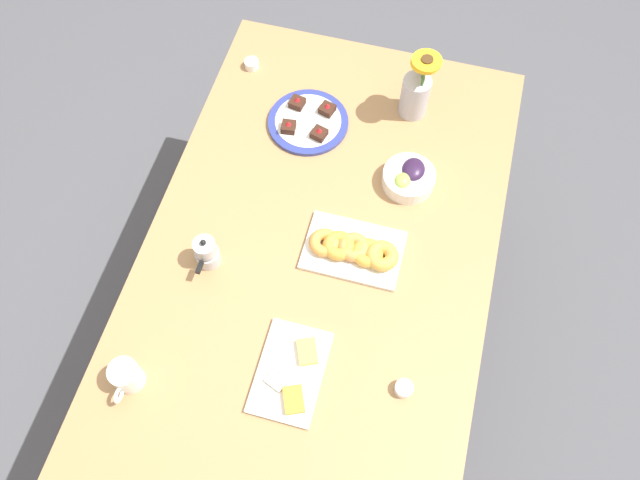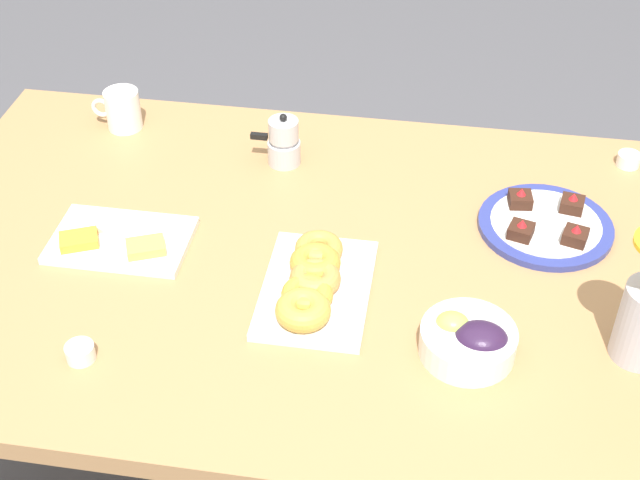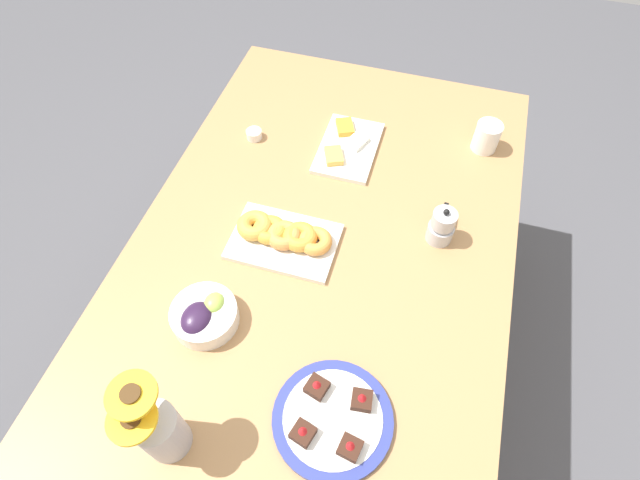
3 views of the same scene
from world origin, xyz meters
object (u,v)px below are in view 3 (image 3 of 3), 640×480
(dessert_plate, at_px, (333,419))
(coffee_mug, at_px, (487,136))
(croissant_platter, at_px, (283,236))
(flower_vase, at_px, (159,430))
(jam_cup_honey, at_px, (254,134))
(grape_bowl, at_px, (204,315))
(cheese_platter, at_px, (347,146))
(dining_table, at_px, (320,266))
(moka_pot, at_px, (442,227))

(dessert_plate, bearing_deg, coffee_mug, -13.59)
(croissant_platter, height_order, flower_vase, flower_vase)
(jam_cup_honey, distance_m, flower_vase, 0.92)
(grape_bowl, height_order, cheese_platter, grape_bowl)
(croissant_platter, bearing_deg, jam_cup_honey, 31.64)
(dining_table, distance_m, croissant_platter, 0.15)
(dessert_plate, distance_m, flower_vase, 0.35)
(grape_bowl, distance_m, croissant_platter, 0.29)
(croissant_platter, relative_size, jam_cup_honey, 5.83)
(coffee_mug, distance_m, jam_cup_honey, 0.71)
(jam_cup_honey, relative_size, moka_pot, 0.40)
(cheese_platter, relative_size, croissant_platter, 0.93)
(grape_bowl, height_order, moka_pot, moka_pot)
(grape_bowl, bearing_deg, dining_table, -35.97)
(dessert_plate, height_order, moka_pot, moka_pot)
(jam_cup_honey, xyz_separation_m, flower_vase, (-0.90, -0.15, 0.07))
(grape_bowl, distance_m, cheese_platter, 0.68)
(coffee_mug, height_order, jam_cup_honey, coffee_mug)
(dining_table, xyz_separation_m, croissant_platter, (-0.01, 0.10, 0.11))
(dining_table, bearing_deg, grape_bowl, 144.03)
(grape_bowl, bearing_deg, dessert_plate, -111.26)
(coffee_mug, height_order, croissant_platter, coffee_mug)
(grape_bowl, xyz_separation_m, moka_pot, (0.40, -0.50, 0.02))
(dessert_plate, bearing_deg, flower_vase, 113.60)
(coffee_mug, bearing_deg, grape_bowl, 143.68)
(dessert_plate, bearing_deg, grape_bowl, 68.74)
(croissant_platter, bearing_deg, dining_table, -87.03)
(cheese_platter, relative_size, flower_vase, 1.02)
(dining_table, distance_m, jam_cup_honey, 0.48)
(cheese_platter, xyz_separation_m, croissant_platter, (-0.39, 0.08, 0.01))
(coffee_mug, xyz_separation_m, flower_vase, (-1.06, 0.54, 0.04))
(jam_cup_honey, bearing_deg, grape_bowl, -169.71)
(cheese_platter, height_order, dessert_plate, dessert_plate)
(cheese_platter, height_order, flower_vase, flower_vase)
(cheese_platter, relative_size, dessert_plate, 1.00)
(dining_table, height_order, cheese_platter, cheese_platter)
(flower_vase, bearing_deg, grape_bowl, 8.39)
(croissant_platter, relative_size, dessert_plate, 1.08)
(grape_bowl, xyz_separation_m, croissant_platter, (0.27, -0.10, -0.01))
(croissant_platter, bearing_deg, moka_pot, -71.75)
(grape_bowl, height_order, croissant_platter, grape_bowl)
(coffee_mug, distance_m, moka_pot, 0.39)
(cheese_platter, height_order, moka_pot, moka_pot)
(croissant_platter, bearing_deg, coffee_mug, -42.86)
(croissant_platter, xyz_separation_m, moka_pot, (0.13, -0.39, 0.03))
(croissant_platter, bearing_deg, flower_vase, 173.52)
(dining_table, xyz_separation_m, jam_cup_honey, (0.35, 0.32, 0.10))
(jam_cup_honey, xyz_separation_m, dessert_plate, (-0.76, -0.47, -0.00))
(dining_table, height_order, coffee_mug, coffee_mug)
(grape_bowl, bearing_deg, moka_pot, -50.89)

